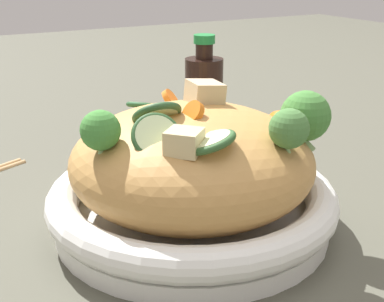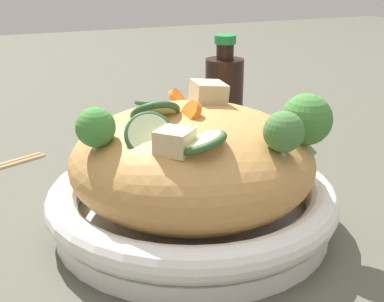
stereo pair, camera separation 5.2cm
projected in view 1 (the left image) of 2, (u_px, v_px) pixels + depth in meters
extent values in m
plane|color=#4E4D40|center=(192.00, 226.00, 0.55)|extent=(3.00, 3.00, 0.00)
cylinder|color=white|center=(192.00, 218.00, 0.55)|extent=(0.27, 0.27, 0.02)
torus|color=white|center=(192.00, 196.00, 0.54)|extent=(0.29, 0.29, 0.03)
ellipsoid|color=#BE8A4A|center=(192.00, 161.00, 0.53)|extent=(0.24, 0.24, 0.11)
torus|color=#B58243|center=(142.00, 125.00, 0.55)|extent=(0.08, 0.08, 0.01)
torus|color=tan|center=(189.00, 141.00, 0.47)|extent=(0.05, 0.05, 0.02)
cone|color=#96C177|center=(287.00, 153.00, 0.47)|extent=(0.01, 0.01, 0.02)
sphere|color=#47793C|center=(289.00, 129.00, 0.46)|extent=(0.04, 0.04, 0.04)
cone|color=#96B677|center=(303.00, 142.00, 0.51)|extent=(0.03, 0.03, 0.02)
sphere|color=#438038|center=(305.00, 116.00, 0.51)|extent=(0.07, 0.07, 0.05)
cone|color=#9ABA7A|center=(102.00, 153.00, 0.46)|extent=(0.02, 0.02, 0.02)
sphere|color=#408438|center=(100.00, 130.00, 0.46)|extent=(0.04, 0.04, 0.03)
cylinder|color=orange|center=(281.00, 120.00, 0.55)|extent=(0.03, 0.03, 0.02)
cylinder|color=orange|center=(171.00, 99.00, 0.57)|extent=(0.03, 0.03, 0.02)
cylinder|color=orange|center=(193.00, 113.00, 0.49)|extent=(0.02, 0.02, 0.02)
cylinder|color=orange|center=(204.00, 98.00, 0.56)|extent=(0.02, 0.03, 0.02)
cylinder|color=beige|center=(156.00, 136.00, 0.45)|extent=(0.04, 0.04, 0.03)
torus|color=#2B522A|center=(156.00, 136.00, 0.45)|extent=(0.05, 0.04, 0.04)
cylinder|color=beige|center=(145.00, 105.00, 0.59)|extent=(0.05, 0.05, 0.02)
torus|color=#23502B|center=(145.00, 105.00, 0.59)|extent=(0.06, 0.06, 0.02)
cylinder|color=beige|center=(210.00, 142.00, 0.44)|extent=(0.05, 0.05, 0.02)
torus|color=#2F572A|center=(210.00, 142.00, 0.44)|extent=(0.06, 0.06, 0.02)
cylinder|color=beige|center=(157.00, 114.00, 0.49)|extent=(0.04, 0.04, 0.03)
torus|color=#2D522D|center=(157.00, 114.00, 0.49)|extent=(0.05, 0.05, 0.03)
cube|color=#CCB48B|center=(205.00, 96.00, 0.54)|extent=(0.04, 0.04, 0.03)
cube|color=#D0BD87|center=(184.00, 142.00, 0.44)|extent=(0.04, 0.04, 0.02)
cylinder|color=black|center=(204.00, 100.00, 0.79)|extent=(0.06, 0.06, 0.12)
cylinder|color=black|center=(204.00, 51.00, 0.77)|extent=(0.02, 0.02, 0.02)
cylinder|color=#1E7F38|center=(204.00, 39.00, 0.76)|extent=(0.03, 0.03, 0.01)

